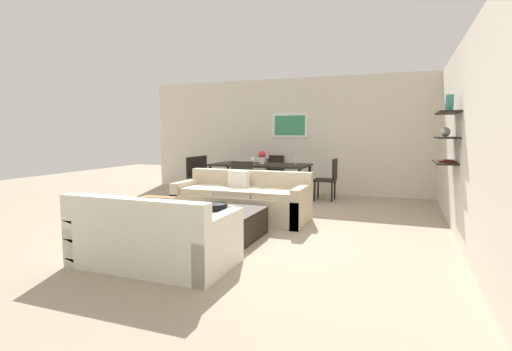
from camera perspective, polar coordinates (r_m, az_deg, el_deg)
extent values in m
plane|color=tan|center=(6.06, -1.99, -7.21)|extent=(18.00, 18.00, 0.00)
cube|color=silver|center=(9.18, 8.38, 5.82)|extent=(8.40, 0.06, 2.70)
cube|color=white|center=(9.27, 5.02, 7.39)|extent=(0.87, 0.02, 0.58)
cube|color=#338C59|center=(9.25, 4.99, 7.39)|extent=(0.74, 0.01, 0.46)
cube|color=silver|center=(6.07, 27.95, 4.96)|extent=(0.06, 8.20, 2.70)
cube|color=black|center=(6.11, 26.47, 8.32)|extent=(0.28, 0.90, 0.02)
cube|color=black|center=(6.10, 26.31, 5.04)|extent=(0.28, 0.90, 0.02)
cube|color=black|center=(6.12, 26.15, 1.77)|extent=(0.28, 0.90, 0.02)
cylinder|color=teal|center=(5.92, 26.71, 9.58)|extent=(0.10, 0.10, 0.22)
sphere|color=silver|center=(6.28, 26.19, 5.81)|extent=(0.14, 0.14, 0.14)
cylinder|color=olive|center=(6.16, 26.46, 8.97)|extent=(0.07, 0.07, 0.12)
cube|color=#4C1E19|center=(5.97, 26.29, 1.92)|extent=(0.20, 0.28, 0.03)
cube|color=beige|center=(6.34, -2.15, -4.66)|extent=(2.16, 0.90, 0.42)
cube|color=beige|center=(6.62, -0.91, -0.78)|extent=(2.16, 0.16, 0.36)
cube|color=beige|center=(6.78, -10.05, -3.27)|extent=(0.14, 0.90, 0.60)
cube|color=beige|center=(6.01, 6.78, -4.44)|extent=(0.14, 0.90, 0.60)
cube|color=beige|center=(6.53, -7.37, -2.07)|extent=(0.61, 0.70, 0.10)
cube|color=beige|center=(6.26, -2.30, -2.39)|extent=(0.61, 0.70, 0.10)
cube|color=beige|center=(6.04, 3.18, -2.71)|extent=(0.61, 0.70, 0.10)
cube|color=white|center=(6.50, -2.58, -0.91)|extent=(0.37, 0.15, 0.36)
cube|color=silver|center=(4.37, -14.61, -9.89)|extent=(1.69, 0.90, 0.42)
cube|color=silver|center=(3.99, -17.86, -5.77)|extent=(1.69, 0.16, 0.36)
cube|color=silver|center=(3.96, -5.36, -10.06)|extent=(0.14, 0.90, 0.60)
cube|color=silver|center=(4.83, -22.21, -7.51)|extent=(0.14, 0.90, 0.60)
cube|color=silver|center=(4.15, -10.40, -6.95)|extent=(0.68, 0.70, 0.10)
cube|color=silver|center=(4.55, -18.04, -5.99)|extent=(0.68, 0.70, 0.10)
cube|color=#99724C|center=(4.02, -14.09, -5.58)|extent=(0.37, 0.14, 0.36)
cube|color=black|center=(5.29, -5.83, -7.13)|extent=(1.13, 1.02, 0.38)
cylinder|color=black|center=(5.32, -5.94, -4.58)|extent=(0.31, 0.31, 0.07)
torus|color=black|center=(5.31, -5.95, -4.23)|extent=(0.31, 0.31, 0.02)
cylinder|color=silver|center=(5.14, -3.70, -4.90)|extent=(0.09, 0.09, 0.08)
sphere|color=red|center=(5.45, -7.69, -4.24)|extent=(0.09, 0.09, 0.09)
cube|color=black|center=(8.36, 0.66, 1.60)|extent=(2.09, 1.02, 0.04)
cylinder|color=black|center=(8.39, -6.76, -1.00)|extent=(0.06, 0.06, 0.71)
cylinder|color=black|center=(7.68, 6.41, -1.67)|extent=(0.06, 0.06, 0.71)
cylinder|color=black|center=(9.19, -4.15, -0.34)|extent=(0.06, 0.06, 0.71)
cylinder|color=black|center=(8.55, 7.93, -0.89)|extent=(0.06, 0.06, 0.71)
cube|color=black|center=(7.63, -1.51, -1.13)|extent=(0.44, 0.44, 0.04)
cube|color=black|center=(7.41, -2.10, 0.49)|extent=(0.44, 0.04, 0.43)
cylinder|color=black|center=(7.76, 0.24, -2.68)|extent=(0.04, 0.04, 0.41)
cylinder|color=black|center=(7.89, -2.21, -2.53)|extent=(0.04, 0.04, 0.41)
cylinder|color=black|center=(7.43, -0.74, -3.08)|extent=(0.04, 0.04, 0.41)
cylinder|color=black|center=(7.56, -3.28, -2.92)|extent=(0.04, 0.04, 0.41)
cube|color=black|center=(8.76, -8.30, -0.23)|extent=(0.44, 0.44, 0.04)
cube|color=black|center=(8.83, -9.45, 1.34)|extent=(0.04, 0.44, 0.43)
cylinder|color=black|center=(8.54, -7.81, -1.91)|extent=(0.04, 0.04, 0.41)
cylinder|color=black|center=(8.86, -6.69, -1.60)|extent=(0.04, 0.04, 0.41)
cylinder|color=black|center=(8.72, -9.88, -1.78)|extent=(0.04, 0.04, 0.41)
cylinder|color=black|center=(9.03, -8.72, -1.48)|extent=(0.04, 0.04, 0.41)
cube|color=black|center=(9.17, 2.45, 0.12)|extent=(0.44, 0.44, 0.04)
cube|color=black|center=(9.34, 2.85, 1.68)|extent=(0.44, 0.04, 0.43)
cylinder|color=black|center=(9.09, 1.01, -1.36)|extent=(0.04, 0.04, 0.41)
cylinder|color=black|center=(8.97, 3.17, -1.46)|extent=(0.04, 0.04, 0.41)
cylinder|color=black|center=(9.42, 1.75, -1.08)|extent=(0.04, 0.04, 0.41)
cylinder|color=black|center=(9.31, 3.85, -1.18)|extent=(0.04, 0.04, 0.41)
cube|color=black|center=(9.16, -6.90, 0.07)|extent=(0.44, 0.44, 0.04)
cube|color=black|center=(9.23, -8.02, 1.57)|extent=(0.04, 0.44, 0.43)
cylinder|color=black|center=(8.94, -6.39, -1.52)|extent=(0.04, 0.04, 0.41)
cylinder|color=black|center=(9.26, -5.37, -1.24)|extent=(0.04, 0.04, 0.41)
cylinder|color=black|center=(9.11, -8.41, -1.40)|extent=(0.04, 0.04, 0.41)
cylinder|color=black|center=(9.42, -7.34, -1.13)|extent=(0.04, 0.04, 0.41)
cube|color=black|center=(8.25, 10.16, -0.66)|extent=(0.44, 0.44, 0.04)
cube|color=black|center=(8.19, 11.57, 0.91)|extent=(0.04, 0.44, 0.43)
cylinder|color=black|center=(8.49, 9.16, -1.98)|extent=(0.04, 0.04, 0.41)
cylinder|color=black|center=(8.14, 8.65, -2.32)|extent=(0.04, 0.04, 0.41)
cylinder|color=black|center=(8.42, 11.56, -2.09)|extent=(0.04, 0.04, 0.41)
cylinder|color=black|center=(8.07, 11.14, -2.44)|extent=(0.04, 0.04, 0.41)
cylinder|color=silver|center=(8.54, -4.38, 1.83)|extent=(0.06, 0.06, 0.01)
cylinder|color=silver|center=(8.53, -4.38, 2.06)|extent=(0.01, 0.01, 0.06)
cylinder|color=silver|center=(8.53, -4.39, 2.57)|extent=(0.08, 0.08, 0.09)
cylinder|color=silver|center=(8.25, 5.87, 1.66)|extent=(0.06, 0.06, 0.01)
cylinder|color=silver|center=(8.25, 5.87, 1.97)|extent=(0.01, 0.01, 0.08)
cylinder|color=silver|center=(8.24, 5.88, 2.56)|extent=(0.07, 0.07, 0.09)
cylinder|color=silver|center=(8.78, 1.67, 1.97)|extent=(0.06, 0.06, 0.01)
cylinder|color=silver|center=(8.78, 1.68, 2.28)|extent=(0.01, 0.01, 0.09)
cylinder|color=silver|center=(8.77, 1.68, 2.84)|extent=(0.07, 0.07, 0.09)
cylinder|color=silver|center=(7.94, -0.47, 1.51)|extent=(0.06, 0.06, 0.01)
cylinder|color=silver|center=(7.94, -0.47, 1.85)|extent=(0.01, 0.01, 0.09)
cylinder|color=silver|center=(7.93, -0.47, 2.49)|extent=(0.07, 0.07, 0.09)
cylinder|color=silver|center=(8.34, 0.90, 2.23)|extent=(0.10, 0.10, 0.15)
sphere|color=red|center=(8.34, 0.90, 3.15)|extent=(0.16, 0.16, 0.16)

